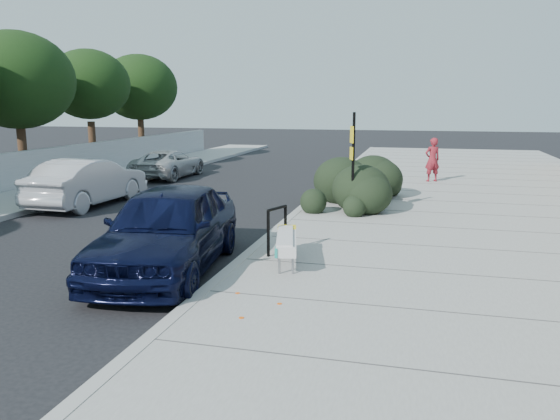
{
  "coord_description": "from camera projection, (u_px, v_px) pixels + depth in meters",
  "views": [
    {
      "loc": [
        3.45,
        -10.22,
        3.26
      ],
      "look_at": [
        0.56,
        1.01,
        1.0
      ],
      "focal_mm": 35.0,
      "sensor_mm": 36.0,
      "label": 1
    }
  ],
  "objects": [
    {
      "name": "hedge",
      "position": [
        356.0,
        177.0,
        17.28
      ],
      "size": [
        3.84,
        4.95,
        1.66
      ],
      "primitive_type": "ellipsoid",
      "rotation": [
        0.0,
        0.0,
        -0.42
      ],
      "color": "black",
      "rests_on": "sidewalk_near"
    },
    {
      "name": "sidewalk_near",
      "position": [
        500.0,
        225.0,
        14.55
      ],
      "size": [
        11.2,
        50.0,
        0.15
      ],
      "primitive_type": "cube",
      "color": "gray",
      "rests_on": "ground"
    },
    {
      "name": "curb_near",
      "position": [
        296.0,
        214.0,
        15.92
      ],
      "size": [
        0.22,
        50.0,
        0.17
      ],
      "primitive_type": "cube",
      "color": "#9E9E99",
      "rests_on": "ground"
    },
    {
      "name": "curb_far",
      "position": [
        58.0,
        202.0,
        17.88
      ],
      "size": [
        0.22,
        50.0,
        0.17
      ],
      "primitive_type": "cube",
      "color": "#9E9E99",
      "rests_on": "ground"
    },
    {
      "name": "tree_far_d",
      "position": [
        16.0,
        80.0,
        22.0
      ],
      "size": [
        4.6,
        4.6,
        6.16
      ],
      "color": "#332114",
      "rests_on": "ground"
    },
    {
      "name": "sedan_navy",
      "position": [
        167.0,
        229.0,
        10.68
      ],
      "size": [
        2.66,
        5.26,
        1.72
      ],
      "primitive_type": "imported",
      "rotation": [
        0.0,
        0.0,
        0.13
      ],
      "color": "black",
      "rests_on": "ground"
    },
    {
      "name": "bench",
      "position": [
        286.0,
        241.0,
        10.78
      ],
      "size": [
        0.79,
        1.93,
        0.57
      ],
      "rotation": [
        0.0,
        0.0,
        0.23
      ],
      "color": "gray",
      "rests_on": "sidewalk_near"
    },
    {
      "name": "bike_rack",
      "position": [
        277.0,
        225.0,
        11.45
      ],
      "size": [
        0.28,
        0.65,
        1.0
      ],
      "rotation": [
        0.0,
        0.0,
        -0.36
      ],
      "color": "black",
      "rests_on": "sidewalk_near"
    },
    {
      "name": "sign_post",
      "position": [
        353.0,
        158.0,
        15.19
      ],
      "size": [
        0.16,
        0.32,
        2.89
      ],
      "rotation": [
        0.0,
        0.0,
        0.37
      ],
      "color": "black",
      "rests_on": "sidewalk_near"
    },
    {
      "name": "tree_far_f",
      "position": [
        139.0,
        87.0,
        31.5
      ],
      "size": [
        4.4,
        4.4,
        6.07
      ],
      "color": "#332114",
      "rests_on": "ground"
    },
    {
      "name": "tree_far_e",
      "position": [
        89.0,
        85.0,
        26.75
      ],
      "size": [
        4.0,
        4.0,
        5.9
      ],
      "color": "#332114",
      "rests_on": "ground"
    },
    {
      "name": "suv_silver",
      "position": [
        169.0,
        164.0,
        24.5
      ],
      "size": [
        2.07,
        4.43,
        1.23
      ],
      "primitive_type": "imported",
      "rotation": [
        0.0,
        0.0,
        3.15
      ],
      "color": "#A6A9AB",
      "rests_on": "ground"
    },
    {
      "name": "pedestrian",
      "position": [
        432.0,
        160.0,
        22.09
      ],
      "size": [
        0.77,
        0.68,
        1.77
      ],
      "primitive_type": "imported",
      "rotation": [
        0.0,
        0.0,
        3.62
      ],
      "color": "maroon",
      "rests_on": "sidewalk_near"
    },
    {
      "name": "sidewalk_far",
      "position": [
        19.0,
        201.0,
        18.25
      ],
      "size": [
        3.0,
        50.0,
        0.15
      ],
      "primitive_type": "cube",
      "color": "gray",
      "rests_on": "ground"
    },
    {
      "name": "wagon_silver",
      "position": [
        88.0,
        182.0,
        17.68
      ],
      "size": [
        1.78,
        4.71,
        1.54
      ],
      "primitive_type": "imported",
      "rotation": [
        0.0,
        0.0,
        3.11
      ],
      "color": "#ADADB2",
      "rests_on": "ground"
    },
    {
      "name": "ground",
      "position": [
        242.0,
        266.0,
        11.18
      ],
      "size": [
        120.0,
        120.0,
        0.0
      ],
      "primitive_type": "plane",
      "color": "black",
      "rests_on": "ground"
    }
  ]
}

